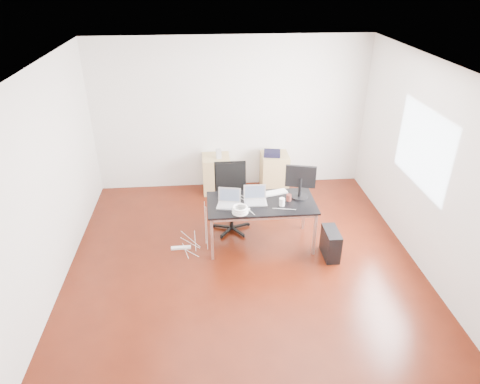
{
  "coord_description": "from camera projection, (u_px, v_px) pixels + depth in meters",
  "views": [
    {
      "loc": [
        -0.49,
        -5.02,
        3.86
      ],
      "look_at": [
        0.0,
        0.55,
        0.85
      ],
      "focal_mm": 32.0,
      "sensor_mm": 36.0,
      "label": 1
    }
  ],
  "objects": [
    {
      "name": "room_shell",
      "position": [
        246.0,
        175.0,
        5.61
      ],
      "size": [
        5.0,
        5.0,
        5.0
      ],
      "color": "#3C1106",
      "rests_on": "ground"
    },
    {
      "name": "keyboard",
      "position": [
        273.0,
        193.0,
        6.55
      ],
      "size": [
        0.46,
        0.25,
        0.02
      ],
      "primitive_type": "cube",
      "rotation": [
        0.0,
        0.0,
        0.28
      ],
      "color": "white",
      "rests_on": "desk"
    },
    {
      "name": "cable_coil",
      "position": [
        240.0,
        210.0,
        6.02
      ],
      "size": [
        0.24,
        0.24,
        0.11
      ],
      "rotation": [
        0.0,
        0.0,
        0.15
      ],
      "color": "white",
      "rests_on": "desk"
    },
    {
      "name": "monitor",
      "position": [
        300.0,
        180.0,
        6.34
      ],
      "size": [
        0.45,
        0.26,
        0.51
      ],
      "rotation": [
        0.0,
        0.0,
        -0.25
      ],
      "color": "black",
      "rests_on": "desk"
    },
    {
      "name": "desk",
      "position": [
        261.0,
        205.0,
        6.35
      ],
      "size": [
        1.6,
        0.8,
        0.73
      ],
      "color": "black",
      "rests_on": "ground"
    },
    {
      "name": "pc_tower",
      "position": [
        331.0,
        243.0,
        6.27
      ],
      "size": [
        0.2,
        0.45,
        0.44
      ],
      "primitive_type": "cube",
      "rotation": [
        0.0,
        0.0,
        -0.0
      ],
      "color": "black",
      "rests_on": "ground"
    },
    {
      "name": "cup_brown",
      "position": [
        289.0,
        198.0,
        6.34
      ],
      "size": [
        0.09,
        0.09,
        0.1
      ],
      "primitive_type": "cylinder",
      "rotation": [
        0.0,
        0.0,
        -0.19
      ],
      "color": "maroon",
      "rests_on": "desk"
    },
    {
      "name": "office_chair",
      "position": [
        231.0,
        195.0,
        6.79
      ],
      "size": [
        0.48,
        0.5,
        1.08
      ],
      "rotation": [
        0.0,
        0.0,
        -0.01
      ],
      "color": "black",
      "rests_on": "ground"
    },
    {
      "name": "power_strip",
      "position": [
        181.0,
        248.0,
        6.52
      ],
      "size": [
        0.3,
        0.07,
        0.04
      ],
      "primitive_type": "cube",
      "rotation": [
        0.0,
        0.0,
        0.03
      ],
      "color": "white",
      "rests_on": "ground"
    },
    {
      "name": "filing_cabinet_left",
      "position": [
        216.0,
        174.0,
        8.04
      ],
      "size": [
        0.5,
        0.5,
        0.7
      ],
      "primitive_type": "cube",
      "color": "#A28651",
      "rests_on": "ground"
    },
    {
      "name": "filing_cabinet_right",
      "position": [
        274.0,
        172.0,
        8.12
      ],
      "size": [
        0.5,
        0.5,
        0.7
      ],
      "primitive_type": "cube",
      "color": "#A28651",
      "rests_on": "ground"
    },
    {
      "name": "wastebasket",
      "position": [
        236.0,
        183.0,
        8.17
      ],
      "size": [
        0.3,
        0.3,
        0.28
      ],
      "primitive_type": "cylinder",
      "rotation": [
        0.0,
        0.0,
        0.31
      ],
      "color": "black",
      "rests_on": "ground"
    },
    {
      "name": "laptop_left",
      "position": [
        229.0,
        202.0,
        6.22
      ],
      "size": [
        0.38,
        0.32,
        0.23
      ],
      "rotation": [
        0.0,
        0.0,
        -0.21
      ],
      "color": "silver",
      "rests_on": "desk"
    },
    {
      "name": "power_adapter",
      "position": [
        247.0,
        210.0,
        6.1
      ],
      "size": [
        0.09,
        0.09,
        0.03
      ],
      "primitive_type": "cube",
      "rotation": [
        0.0,
        0.0,
        -0.37
      ],
      "color": "white",
      "rests_on": "desk"
    },
    {
      "name": "navy_garment",
      "position": [
        272.0,
        153.0,
        7.9
      ],
      "size": [
        0.34,
        0.29,
        0.09
      ],
      "primitive_type": "cube",
      "rotation": [
        0.0,
        0.0,
        -0.17
      ],
      "color": "black",
      "rests_on": "filing_cabinet_right"
    },
    {
      "name": "cup_white",
      "position": [
        282.0,
        202.0,
        6.21
      ],
      "size": [
        0.09,
        0.09,
        0.12
      ],
      "primitive_type": "cylinder",
      "rotation": [
        0.0,
        0.0,
        0.12
      ],
      "color": "white",
      "rests_on": "desk"
    },
    {
      "name": "laptop_right",
      "position": [
        255.0,
        198.0,
        6.31
      ],
      "size": [
        0.34,
        0.26,
        0.23
      ],
      "rotation": [
        0.0,
        0.0,
        -0.03
      ],
      "color": "silver",
      "rests_on": "desk"
    },
    {
      "name": "speaker",
      "position": [
        219.0,
        154.0,
        7.77
      ],
      "size": [
        0.1,
        0.09,
        0.18
      ],
      "primitive_type": "cube",
      "rotation": [
        0.0,
        0.0,
        0.16
      ],
      "color": "#9E9E9E",
      "rests_on": "filing_cabinet_left"
    }
  ]
}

